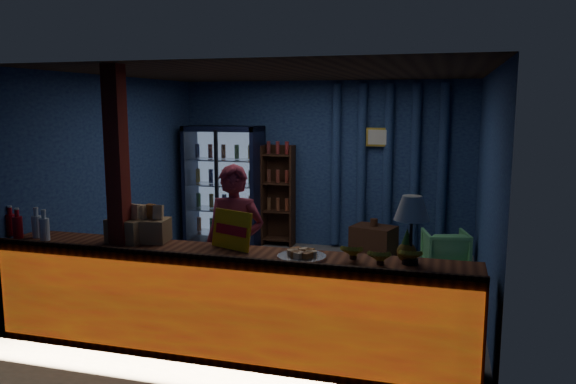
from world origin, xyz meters
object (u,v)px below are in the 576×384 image
Objects in this scene: table_lamp at (412,211)px; green_chair at (445,250)px; shopkeeper at (235,248)px; pastry_tray at (302,255)px.

green_chair is at bearing 84.94° from table_lamp.
green_chair is at bearing 49.08° from shopkeeper.
table_lamp is at bearing 71.26° from green_chair.
shopkeeper reaches higher than green_chair.
pastry_tray is 0.99m from table_lamp.
table_lamp reaches higher than pastry_tray.
shopkeeper is at bearing 163.43° from table_lamp.
pastry_tray is at bearing -175.25° from table_lamp.
table_lamp is at bearing 4.75° from pastry_tray.
green_chair is 1.40× the size of pastry_tray.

